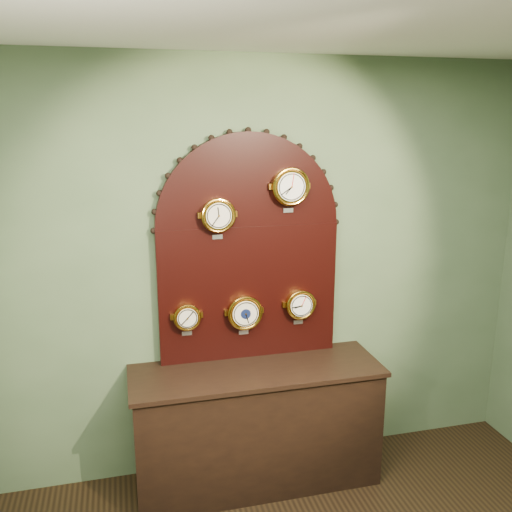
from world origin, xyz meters
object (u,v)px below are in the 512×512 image
object	(u,v)px
arabic_clock	(290,186)
tide_clock	(300,304)
display_board	(249,242)
hygrometer	(187,317)
shop_counter	(257,428)
roman_clock	(218,215)
barometer	(245,312)

from	to	relation	value
arabic_clock	tide_clock	xyz separation A→B (m)	(0.08, 0.00, -0.80)
arabic_clock	tide_clock	bearing A→B (deg)	0.71
display_board	hygrometer	distance (m)	0.63
arabic_clock	tide_clock	size ratio (longest dim) A/B	1.15
shop_counter	display_board	world-z (taller)	display_board
arabic_clock	tide_clock	world-z (taller)	arabic_clock
arabic_clock	shop_counter	bearing A→B (deg)	-149.28
shop_counter	roman_clock	xyz separation A→B (m)	(-0.21, 0.15, 1.42)
roman_clock	barometer	size ratio (longest dim) A/B	0.95
display_board	barometer	distance (m)	0.47
roman_clock	hygrometer	distance (m)	0.69
roman_clock	barometer	world-z (taller)	roman_clock
arabic_clock	barometer	bearing A→B (deg)	179.97
roman_clock	tide_clock	bearing A→B (deg)	0.04
roman_clock	hygrometer	xyz separation A→B (m)	(-0.21, 0.00, -0.65)
roman_clock	display_board	bearing A→B (deg)	17.52
hygrometer	barometer	size ratio (longest dim) A/B	0.81
shop_counter	arabic_clock	xyz separation A→B (m)	(0.26, 0.15, 1.59)
roman_clock	arabic_clock	world-z (taller)	arabic_clock
display_board	hygrometer	bearing A→B (deg)	-171.25
display_board	tide_clock	size ratio (longest dim) A/B	5.96
shop_counter	arabic_clock	world-z (taller)	arabic_clock
arabic_clock	roman_clock	bearing A→B (deg)	179.92
roman_clock	arabic_clock	distance (m)	0.50
barometer	tide_clock	distance (m)	0.38
shop_counter	tide_clock	world-z (taller)	tide_clock
display_board	roman_clock	world-z (taller)	display_board
shop_counter	roman_clock	distance (m)	1.45
roman_clock	barometer	xyz separation A→B (m)	(0.17, -0.00, -0.66)
shop_counter	barometer	distance (m)	0.78
hygrometer	display_board	bearing A→B (deg)	8.75
display_board	roman_clock	size ratio (longest dim) A/B	5.68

